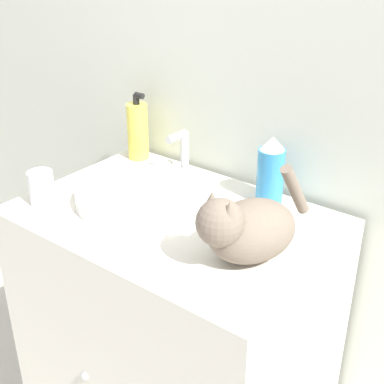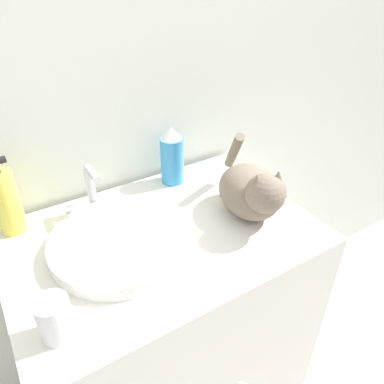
% 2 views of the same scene
% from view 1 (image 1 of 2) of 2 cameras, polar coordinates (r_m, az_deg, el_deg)
% --- Properties ---
extents(wall_back, '(6.00, 0.05, 2.50)m').
position_cam_1_polar(wall_back, '(1.51, 5.94, 15.12)').
color(wall_back, silver).
rests_on(wall_back, ground_plane).
extents(vanity_cabinet, '(0.81, 0.57, 0.87)m').
position_cam_1_polar(vanity_cabinet, '(1.65, -1.72, -15.78)').
color(vanity_cabinet, silver).
rests_on(vanity_cabinet, ground_plane).
extents(sink_basin, '(0.35, 0.35, 0.04)m').
position_cam_1_polar(sink_basin, '(1.46, -5.45, -0.33)').
color(sink_basin, white).
rests_on(sink_basin, vanity_cabinet).
extents(faucet, '(0.17, 0.09, 0.15)m').
position_cam_1_polar(faucet, '(1.56, -0.93, 3.54)').
color(faucet, silver).
rests_on(faucet, vanity_cabinet).
extents(cat, '(0.22, 0.33, 0.20)m').
position_cam_1_polar(cat, '(1.18, 5.83, -3.82)').
color(cat, '#7A6B5B').
rests_on(cat, vanity_cabinet).
extents(soap_bottle, '(0.07, 0.07, 0.22)m').
position_cam_1_polar(soap_bottle, '(1.71, -5.82, 6.53)').
color(soap_bottle, '#EADB4C').
rests_on(soap_bottle, vanity_cabinet).
extents(spray_bottle, '(0.07, 0.07, 0.19)m').
position_cam_1_polar(spray_bottle, '(1.43, 8.39, 2.26)').
color(spray_bottle, '#338CCC').
rests_on(spray_bottle, vanity_cabinet).
extents(cup, '(0.07, 0.07, 0.09)m').
position_cam_1_polar(cup, '(1.48, -15.75, 0.43)').
color(cup, white).
rests_on(cup, vanity_cabinet).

